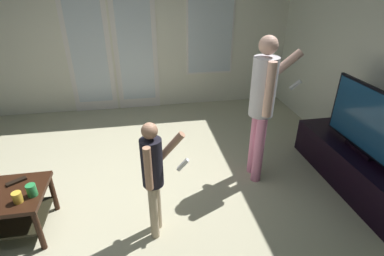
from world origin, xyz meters
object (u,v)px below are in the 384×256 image
(person_adult, at_px, (263,99))
(dvd_remote_slim, at_px, (16,181))
(tv_stand, at_px, (354,168))
(person_child, at_px, (154,172))
(cup_near_edge, at_px, (17,197))
(cup_by_laptop, at_px, (32,190))
(flat_screen_tv, at_px, (368,121))

(person_adult, xyz_separation_m, dvd_remote_slim, (-2.47, -0.31, -0.52))
(tv_stand, relative_size, person_child, 1.49)
(person_adult, xyz_separation_m, cup_near_edge, (-2.36, -0.59, -0.49))
(cup_near_edge, height_order, cup_by_laptop, cup_by_laptop)
(cup_near_edge, bearing_deg, dvd_remote_slim, 111.13)
(flat_screen_tv, distance_m, cup_near_edge, 3.43)
(tv_stand, distance_m, person_adult, 1.34)
(person_child, bearing_deg, dvd_remote_slim, 163.35)
(flat_screen_tv, height_order, cup_by_laptop, flat_screen_tv)
(person_child, bearing_deg, cup_by_laptop, 171.45)
(cup_near_edge, relative_size, dvd_remote_slim, 0.57)
(person_adult, xyz_separation_m, person_child, (-1.22, -0.68, -0.31))
(tv_stand, relative_size, dvd_remote_slim, 10.05)
(tv_stand, distance_m, person_child, 2.34)
(person_adult, bearing_deg, flat_screen_tv, -17.93)
(cup_by_laptop, bearing_deg, person_child, -8.55)
(flat_screen_tv, distance_m, cup_by_laptop, 3.33)
(tv_stand, distance_m, cup_by_laptop, 3.33)
(tv_stand, xyz_separation_m, person_child, (-2.26, -0.34, 0.47))
(cup_by_laptop, bearing_deg, tv_stand, 3.15)
(flat_screen_tv, distance_m, dvd_remote_slim, 3.53)
(flat_screen_tv, bearing_deg, person_adult, 162.07)
(tv_stand, relative_size, cup_by_laptop, 15.44)
(person_child, bearing_deg, tv_stand, 8.54)
(flat_screen_tv, height_order, person_adult, person_adult)
(person_adult, bearing_deg, cup_by_laptop, -167.02)
(tv_stand, distance_m, dvd_remote_slim, 3.53)
(cup_by_laptop, bearing_deg, person_adult, 12.98)
(tv_stand, distance_m, cup_near_edge, 3.43)
(flat_screen_tv, height_order, cup_near_edge, flat_screen_tv)
(dvd_remote_slim, bearing_deg, flat_screen_tv, -34.47)
(cup_near_edge, bearing_deg, person_child, -4.46)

